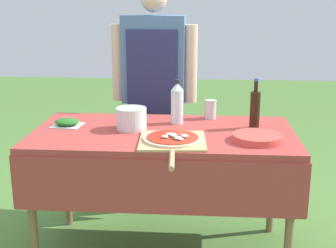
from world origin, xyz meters
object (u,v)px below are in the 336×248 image
(person_cook, at_px, (154,82))
(plate_stack, at_px, (257,138))
(prep_table, at_px, (163,146))
(sauce_jar, at_px, (210,110))
(mixing_tub, at_px, (131,119))
(pizza_on_peel, at_px, (173,140))
(herb_container, at_px, (67,122))
(water_bottle, at_px, (177,103))
(oil_bottle, at_px, (255,109))

(person_cook, height_order, plate_stack, person_cook)
(prep_table, distance_m, sauce_jar, 0.41)
(person_cook, relative_size, plate_stack, 5.94)
(person_cook, bearing_deg, mixing_tub, 87.68)
(pizza_on_peel, bearing_deg, plate_stack, 5.11)
(plate_stack, bearing_deg, herb_container, 168.59)
(person_cook, relative_size, water_bottle, 5.96)
(water_bottle, bearing_deg, pizza_on_peel, -90.11)
(water_bottle, distance_m, sauce_jar, 0.24)
(herb_container, bearing_deg, sauce_jar, 15.69)
(person_cook, distance_m, herb_container, 0.74)
(prep_table, xyz_separation_m, person_cook, (-0.12, 0.64, 0.25))
(pizza_on_peel, relative_size, oil_bottle, 2.05)
(oil_bottle, bearing_deg, sauce_jar, 140.51)
(water_bottle, xyz_separation_m, herb_container, (-0.62, -0.10, -0.10))
(water_bottle, relative_size, mixing_tub, 1.53)
(prep_table, xyz_separation_m, plate_stack, (0.49, -0.15, 0.10))
(water_bottle, xyz_separation_m, sauce_jar, (0.19, 0.13, -0.07))
(oil_bottle, bearing_deg, plate_stack, -92.03)
(mixing_tub, bearing_deg, pizza_on_peel, -43.76)
(prep_table, xyz_separation_m, sauce_jar, (0.26, 0.29, 0.14))
(pizza_on_peel, relative_size, sauce_jar, 5.07)
(oil_bottle, distance_m, sauce_jar, 0.32)
(herb_container, height_order, sauce_jar, sauce_jar)
(prep_table, xyz_separation_m, water_bottle, (0.07, 0.16, 0.21))
(herb_container, xyz_separation_m, mixing_tub, (0.38, -0.04, 0.04))
(person_cook, xyz_separation_m, pizza_on_peel, (0.18, -0.85, -0.15))
(pizza_on_peel, xyz_separation_m, sauce_jar, (0.19, 0.50, 0.04))
(prep_table, distance_m, plate_stack, 0.52)
(pizza_on_peel, xyz_separation_m, oil_bottle, (0.44, 0.30, 0.10))
(pizza_on_peel, distance_m, plate_stack, 0.43)
(herb_container, height_order, plate_stack, herb_container)
(person_cook, height_order, sauce_jar, person_cook)
(water_bottle, height_order, mixing_tub, water_bottle)
(water_bottle, bearing_deg, herb_container, -170.75)
(water_bottle, height_order, herb_container, water_bottle)
(pizza_on_peel, distance_m, oil_bottle, 0.54)
(water_bottle, distance_m, mixing_tub, 0.29)
(herb_container, relative_size, sauce_jar, 1.54)
(herb_container, bearing_deg, pizza_on_peel, -23.80)
(mixing_tub, bearing_deg, plate_stack, -14.30)
(water_bottle, height_order, plate_stack, water_bottle)
(mixing_tub, bearing_deg, herb_container, 173.87)
(person_cook, distance_m, plate_stack, 1.00)
(pizza_on_peel, relative_size, herb_container, 3.29)
(herb_container, bearing_deg, mixing_tub, -6.13)
(herb_container, xyz_separation_m, plate_stack, (1.05, -0.21, -0.00))
(oil_bottle, bearing_deg, person_cook, 138.56)
(person_cook, height_order, pizza_on_peel, person_cook)
(prep_table, bearing_deg, herb_container, 173.44)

